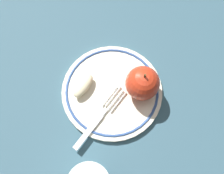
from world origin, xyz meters
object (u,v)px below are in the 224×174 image
Objects in this scene: plate at (112,91)px; apple_slice_front at (83,86)px; apple_red_whole at (143,83)px; fork at (98,119)px.

apple_slice_front is (0.07, 0.00, 0.02)m from plate.
plate is 0.08m from apple_red_whole.
fork is at bearing 57.16° from apple_slice_front.
plate is at bearing 117.05° from apple_slice_front.
plate is 0.07m from apple_slice_front.
apple_slice_front reaches higher than plate.
apple_red_whole is 0.13m from fork.
apple_red_whole is 0.54× the size of fork.
apple_slice_front is at bearing 61.29° from fork.
plate is 2.75× the size of apple_red_whole.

